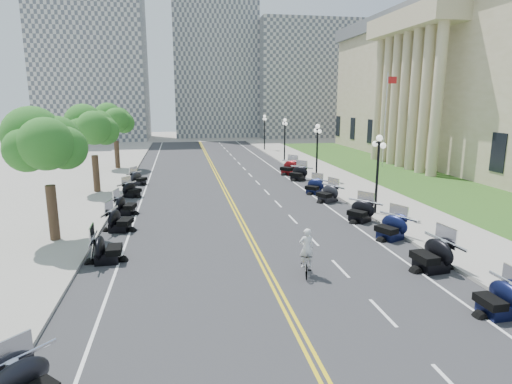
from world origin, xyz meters
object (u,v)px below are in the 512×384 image
cyclist_rider (307,233)px  civic_building (507,84)px  motorcycle_n_3 (498,297)px  bicycle (306,264)px  flagpole (385,121)px

cyclist_rider → civic_building: bearing=-139.1°
motorcycle_n_3 → cyclist_rider: (-5.42, 4.47, 1.18)m
motorcycle_n_3 → bicycle: bearing=-130.6°
motorcycle_n_3 → cyclist_rider: cyclist_rider is taller
civic_building → motorcycle_n_3: civic_building is taller
motorcycle_n_3 → bicycle: size_ratio=1.15×
cyclist_rider → motorcycle_n_3: bearing=140.5°
motorcycle_n_3 → cyclist_rider: 7.12m
civic_building → bicycle: bearing=-139.1°
civic_building → flagpole: size_ratio=5.10×
flagpole → motorcycle_n_3: 33.05m
bicycle → cyclist_rider: bearing=0.0°
civic_building → bicycle: (-30.48, -26.37, -8.40)m
civic_building → bicycle: size_ratio=30.42×
civic_building → motorcycle_n_3: 40.58m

